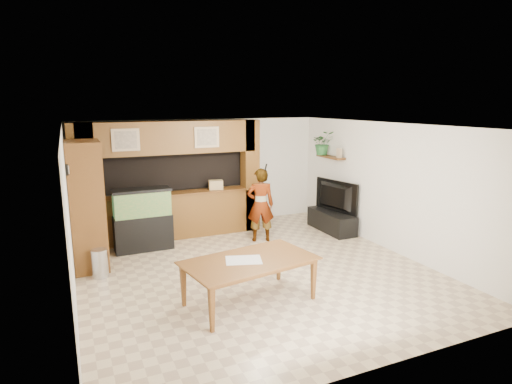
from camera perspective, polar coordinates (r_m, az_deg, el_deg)
name	(u,v)px	position (r m, az deg, el deg)	size (l,w,h in m)	color
floor	(255,270)	(7.89, -0.16, -10.38)	(6.50, 6.50, 0.00)	#C8B28B
ceiling	(255,126)	(7.32, -0.17, 8.82)	(6.50, 6.50, 0.00)	white
wall_back	(201,173)	(10.50, -7.30, 2.51)	(6.00, 6.00, 0.00)	silver
wall_left	(69,219)	(6.90, -23.66, -3.31)	(6.50, 6.50, 0.00)	silver
wall_right	(390,187)	(9.10, 17.41, 0.62)	(6.50, 6.50, 0.00)	silver
partition	(168,179)	(9.69, -11.65, 1.65)	(4.20, 0.99, 2.60)	brown
wall_clock	(67,169)	(7.77, -23.85, 2.80)	(0.05, 0.25, 0.25)	black
wall_shelf	(331,157)	(10.48, 9.92, 4.61)	(0.25, 0.90, 0.04)	brown
pantry_cabinet	(87,205)	(8.30, -21.62, -1.68)	(0.58, 0.95, 2.33)	brown
trash_can	(100,263)	(7.99, -20.11, -8.92)	(0.28, 0.28, 0.51)	#B2B2B7
aquarium	(143,220)	(9.05, -14.85, -3.66)	(1.16, 0.44, 1.29)	black
tv_stand	(332,221)	(10.30, 10.04, -3.86)	(0.51, 1.38, 0.46)	black
television	(332,197)	(10.16, 10.16, -0.60)	(1.28, 0.17, 0.74)	black
photo_frame	(339,153)	(10.18, 11.02, 5.10)	(0.03, 0.17, 0.22)	tan
potted_plant	(323,143)	(10.69, 8.90, 6.47)	(0.53, 0.46, 0.58)	#27622D
person	(261,205)	(9.28, 0.60, -1.74)	(0.59, 0.39, 1.62)	#9B7355
microphone	(266,167)	(8.99, 1.33, 3.33)	(0.03, 0.03, 0.15)	black
dining_table	(251,282)	(6.56, -0.68, -11.92)	(1.96, 1.09, 0.69)	brown
newspaper_a	(244,260)	(6.43, -1.67, -9.05)	(0.53, 0.38, 0.01)	silver
counter_box	(216,185)	(9.81, -5.39, 0.96)	(0.31, 0.21, 0.21)	tan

